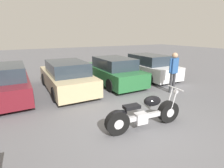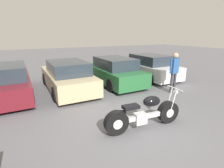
# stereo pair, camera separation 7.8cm
# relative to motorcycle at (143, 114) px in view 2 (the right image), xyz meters

# --- Properties ---
(ground_plane) EXTENTS (60.00, 60.00, 0.00)m
(ground_plane) POSITION_rel_motorcycle_xyz_m (-0.08, 0.18, -0.42)
(ground_plane) COLOR slate
(motorcycle) EXTENTS (2.34, 0.66, 1.06)m
(motorcycle) POSITION_rel_motorcycle_xyz_m (0.00, 0.00, 0.00)
(motorcycle) COLOR black
(motorcycle) RESTS_ON ground_plane
(parked_car_maroon) EXTENTS (1.81, 4.32, 1.38)m
(parked_car_maroon) POSITION_rel_motorcycle_xyz_m (-3.43, 4.68, 0.22)
(parked_car_maroon) COLOR maroon
(parked_car_maroon) RESTS_ON ground_plane
(parked_car_champagne) EXTENTS (1.81, 4.32, 1.38)m
(parked_car_champagne) POSITION_rel_motorcycle_xyz_m (-0.97, 4.46, 0.22)
(parked_car_champagne) COLOR #C6B284
(parked_car_champagne) RESTS_ON ground_plane
(parked_car_green) EXTENTS (1.81, 4.32, 1.38)m
(parked_car_green) POSITION_rel_motorcycle_xyz_m (1.49, 4.52, 0.22)
(parked_car_green) COLOR #286B38
(parked_car_green) RESTS_ON ground_plane
(parked_car_white) EXTENTS (1.81, 4.32, 1.38)m
(parked_car_white) POSITION_rel_motorcycle_xyz_m (3.96, 4.69, 0.22)
(parked_car_white) COLOR white
(parked_car_white) RESTS_ON ground_plane
(person_standing) EXTENTS (0.52, 0.24, 1.79)m
(person_standing) POSITION_rel_motorcycle_xyz_m (3.11, 1.87, 0.65)
(person_standing) COLOR #38383D
(person_standing) RESTS_ON ground_plane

